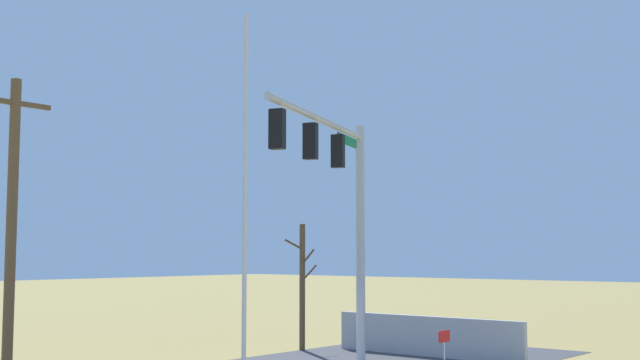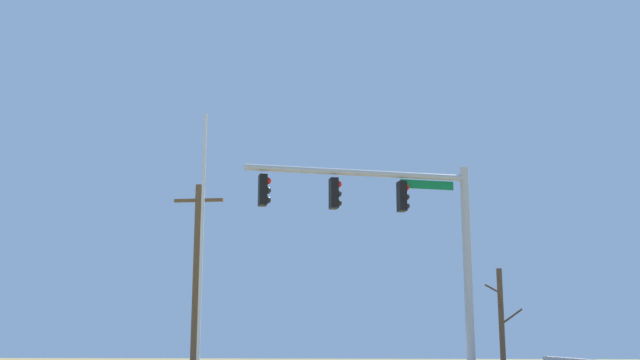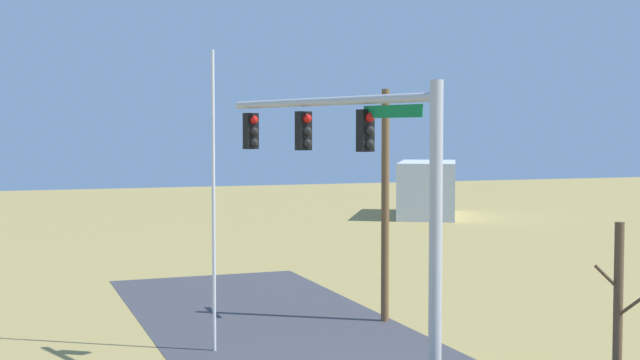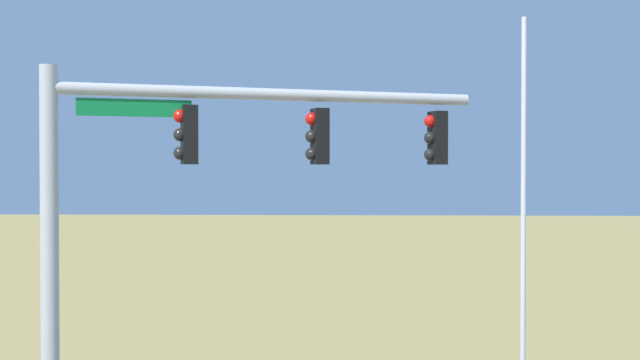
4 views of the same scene
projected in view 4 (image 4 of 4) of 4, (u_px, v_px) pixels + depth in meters
signal_mast at (185, 200)px, 12.50m from camera, size 6.95×2.67×7.34m
flagpole at (523, 245)px, 14.46m from camera, size 0.10×0.10×8.58m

